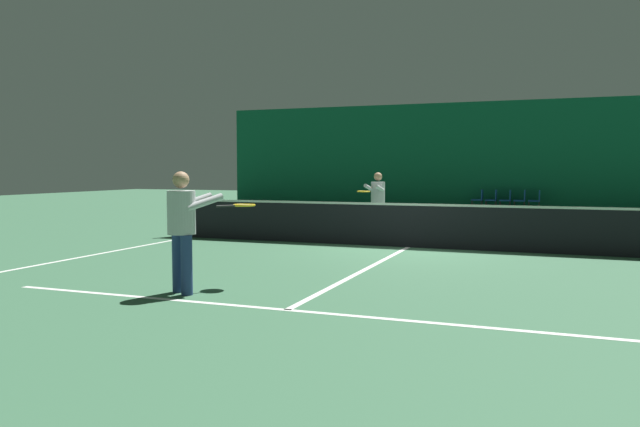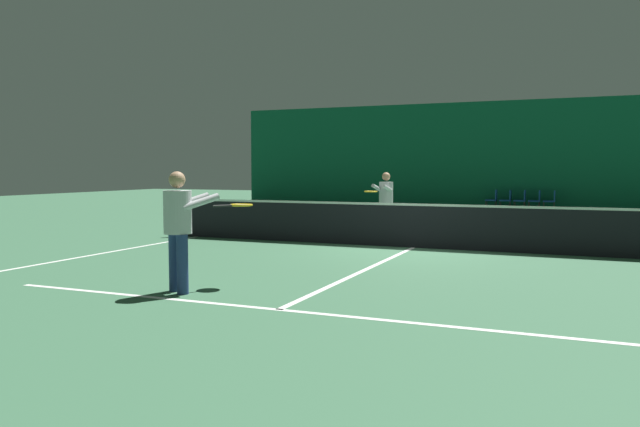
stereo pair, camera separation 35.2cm
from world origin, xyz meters
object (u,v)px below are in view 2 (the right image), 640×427
player_far (385,198)px  courtside_chair_3 (536,199)px  courtside_chair_0 (493,198)px  courtside_chair_1 (507,199)px  courtside_chair_4 (551,200)px  player_near (181,222)px  tennis_net (413,224)px  courtside_chair_2 (522,199)px

player_far → courtside_chair_3: bearing=169.5°
courtside_chair_3 → courtside_chair_0: bearing=-90.0°
courtside_chair_0 → courtside_chair_1: bearing=90.0°
player_far → courtside_chair_4: bearing=166.7°
courtside_chair_0 → player_far: bearing=-7.8°
courtside_chair_3 → player_near: bearing=-9.9°
tennis_net → courtside_chair_1: size_ratio=14.29×
courtside_chair_2 → courtside_chair_4: (1.11, 0.00, 0.00)m
tennis_net → courtside_chair_0: 13.02m
player_near → courtside_chair_3: bearing=20.2°
tennis_net → courtside_chair_1: (0.51, 13.02, -0.03)m
tennis_net → courtside_chair_2: bearing=85.3°
player_far → courtside_chair_3: 10.77m
tennis_net → player_far: (-1.46, 2.70, 0.42)m
player_far → courtside_chair_1: size_ratio=1.90×
courtside_chair_0 → courtside_chair_1: 0.55m
courtside_chair_3 → courtside_chair_4: bearing=90.0°
player_far → courtside_chair_4: (3.63, 10.31, -0.44)m
player_near → courtside_chair_4: 19.37m
tennis_net → courtside_chair_2: tennis_net is taller
courtside_chair_3 → courtside_chair_4: (0.55, 0.00, 0.00)m
tennis_net → courtside_chair_1: bearing=87.8°
courtside_chair_0 → courtside_chair_3: size_ratio=1.00×
courtside_chair_0 → courtside_chair_3: (1.66, 0.00, 0.00)m
tennis_net → player_near: (-1.71, -5.96, 0.45)m
courtside_chair_4 → tennis_net: bearing=-9.5°
tennis_net → courtside_chair_1: 13.03m
courtside_chair_3 → courtside_chair_4: same height
courtside_chair_0 → courtside_chair_2: same height
courtside_chair_0 → courtside_chair_1: same height
courtside_chair_3 → tennis_net: bearing=-7.1°
courtside_chair_1 → courtside_chair_4: size_ratio=1.00×
courtside_chair_4 → player_far: bearing=-19.4°
tennis_net → player_near: 6.21m
courtside_chair_1 → courtside_chair_2: size_ratio=1.00×
player_far → courtside_chair_1: player_far is taller
player_near → player_far: size_ratio=1.04×
courtside_chair_2 → courtside_chair_4: bearing=90.0°
courtside_chair_0 → courtside_chair_4: bearing=90.0°
tennis_net → courtside_chair_2: 13.06m
courtside_chair_3 → courtside_chair_4: size_ratio=1.00×
courtside_chair_1 → courtside_chair_3: (1.11, 0.00, 0.00)m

